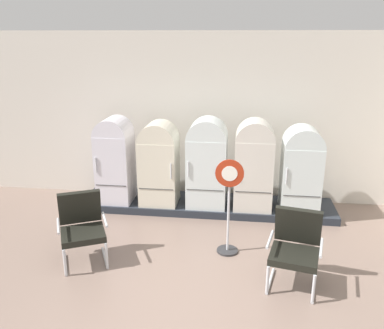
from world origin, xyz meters
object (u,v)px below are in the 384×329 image
(refrigerator_4, at_px, (301,167))
(armchair_left, at_px, (82,225))
(refrigerator_1, at_px, (159,161))
(refrigerator_2, at_px, (207,160))
(refrigerator_0, at_px, (115,157))
(sign_stand, at_px, (228,211))
(armchair_right, at_px, (296,245))
(refrigerator_3, at_px, (254,162))

(refrigerator_4, xyz_separation_m, armchair_left, (-3.26, -1.89, -0.39))
(refrigerator_1, xyz_separation_m, refrigerator_2, (0.87, -0.01, 0.05))
(refrigerator_2, bearing_deg, refrigerator_4, 0.43)
(refrigerator_1, height_order, armchair_left, refrigerator_1)
(refrigerator_0, bearing_deg, refrigerator_4, 0.02)
(refrigerator_0, relative_size, armchair_left, 1.58)
(sign_stand, bearing_deg, armchair_right, -36.96)
(refrigerator_2, distance_m, armchair_left, 2.51)
(refrigerator_3, distance_m, sign_stand, 1.51)
(armchair_left, bearing_deg, armchair_right, -4.23)
(refrigerator_3, xyz_separation_m, armchair_right, (0.51, -2.09, -0.44))
(refrigerator_0, relative_size, armchair_right, 1.58)
(refrigerator_0, height_order, refrigerator_3, refrigerator_3)
(refrigerator_0, distance_m, refrigerator_1, 0.83)
(refrigerator_3, distance_m, armchair_right, 2.20)
(refrigerator_0, bearing_deg, armchair_right, -34.70)
(armchair_right, distance_m, sign_stand, 1.12)
(refrigerator_1, bearing_deg, refrigerator_4, 0.09)
(refrigerator_0, height_order, armchair_left, refrigerator_0)
(armchair_right, bearing_deg, armchair_left, 175.77)
(refrigerator_4, bearing_deg, armchair_left, -149.94)
(refrigerator_0, bearing_deg, refrigerator_1, -0.17)
(armchair_left, distance_m, armchair_right, 2.96)
(refrigerator_1, bearing_deg, refrigerator_2, -0.55)
(armchair_right, height_order, sign_stand, sign_stand)
(refrigerator_0, xyz_separation_m, sign_stand, (2.15, -1.43, -0.30))
(refrigerator_1, xyz_separation_m, refrigerator_3, (1.70, -0.01, 0.05))
(refrigerator_3, relative_size, armchair_right, 1.60)
(refrigerator_2, distance_m, sign_stand, 1.53)
(armchair_right, bearing_deg, refrigerator_4, 81.69)
(refrigerator_1, relative_size, refrigerator_2, 0.94)
(refrigerator_1, height_order, sign_stand, refrigerator_1)
(refrigerator_4, distance_m, armchair_right, 2.16)
(armchair_left, bearing_deg, refrigerator_4, 30.06)
(refrigerator_1, distance_m, armchair_left, 2.06)
(refrigerator_2, xyz_separation_m, armchair_left, (-1.61, -1.88, -0.44))
(refrigerator_0, relative_size, refrigerator_3, 0.99)
(refrigerator_3, bearing_deg, armchair_right, -76.29)
(refrigerator_3, relative_size, sign_stand, 1.10)
(armchair_right, xyz_separation_m, sign_stand, (-0.89, 0.67, 0.13))
(armchair_right, bearing_deg, refrigerator_3, 103.71)
(refrigerator_0, relative_size, refrigerator_1, 1.04)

